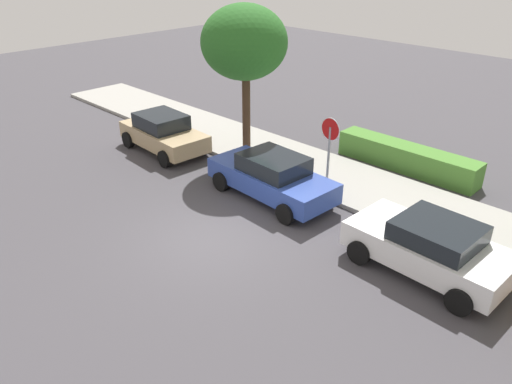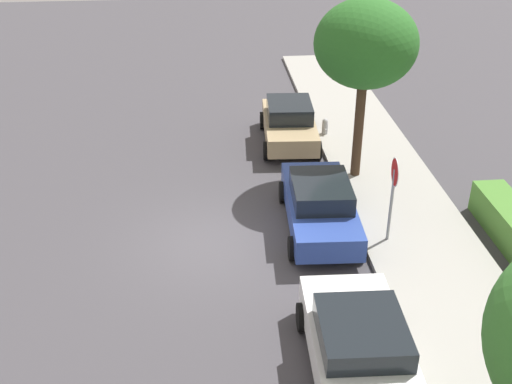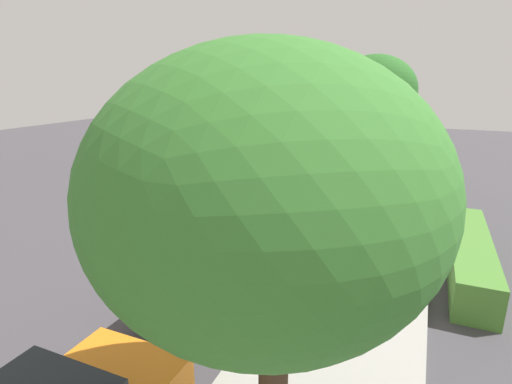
% 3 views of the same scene
% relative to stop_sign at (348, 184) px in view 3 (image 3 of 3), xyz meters
% --- Properties ---
extents(ground_plane, '(60.00, 60.00, 0.00)m').
position_rel_stop_sign_xyz_m(ground_plane, '(-0.49, -4.61, -1.72)').
color(ground_plane, '#423F44').
extents(sidewalk_curb, '(32.00, 3.12, 0.14)m').
position_rel_stop_sign_xyz_m(sidewalk_curb, '(-0.49, 0.89, -1.65)').
color(sidewalk_curb, '#9E9B93').
rests_on(sidewalk_curb, ground_plane).
extents(stop_sign, '(0.75, 0.08, 2.51)m').
position_rel_stop_sign_xyz_m(stop_sign, '(0.00, 0.00, 0.00)').
color(stop_sign, gray).
rests_on(stop_sign, ground_plane).
extents(parked_car_blue, '(4.45, 2.13, 1.48)m').
position_rel_stop_sign_xyz_m(parked_car_blue, '(-0.94, -1.68, -0.97)').
color(parked_car_blue, '#2D479E').
rests_on(parked_car_blue, ground_plane).
extents(parked_car_white, '(4.03, 2.22, 1.43)m').
position_rel_stop_sign_xyz_m(parked_car_white, '(4.59, -1.90, -0.98)').
color(parked_car_white, white).
rests_on(parked_car_white, ground_plane).
extents(parked_car_tan, '(3.98, 2.12, 1.49)m').
position_rel_stop_sign_xyz_m(parked_car_tan, '(-6.68, -1.72, -0.97)').
color(parked_car_tan, tan).
rests_on(parked_car_tan, ground_plane).
extents(street_tree_near_corner, '(3.03, 3.03, 5.61)m').
position_rel_stop_sign_xyz_m(street_tree_near_corner, '(-3.90, 0.03, 2.57)').
color(street_tree_near_corner, '#422D1E').
rests_on(street_tree_near_corner, ground_plane).
extents(street_tree_mid_block, '(3.63, 3.63, 5.21)m').
position_rel_stop_sign_xyz_m(street_tree_mid_block, '(8.15, 0.60, 1.95)').
color(street_tree_mid_block, '#422D1E').
rests_on(street_tree_mid_block, ground_plane).
extents(fire_hydrant, '(0.30, 0.22, 0.72)m').
position_rel_stop_sign_xyz_m(fire_hydrant, '(-7.03, -0.37, -1.36)').
color(fire_hydrant, '#A5A5A8').
rests_on(fire_hydrant, ground_plane).
extents(front_yard_hedge, '(5.27, 0.93, 0.91)m').
position_rel_stop_sign_xyz_m(front_yard_hedge, '(1.03, 3.34, -1.26)').
color(front_yard_hedge, '#4C8433').
rests_on(front_yard_hedge, ground_plane).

